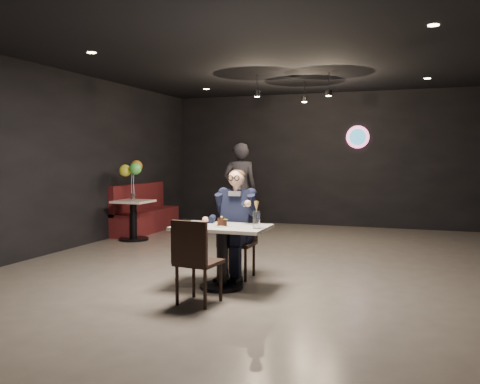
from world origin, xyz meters
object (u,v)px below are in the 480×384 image
at_px(booth_bench, 146,208).
at_px(passerby, 240,189).
at_px(chair_far, 237,243).
at_px(sundae_glass, 256,220).
at_px(balloon_vase, 133,197).
at_px(side_table, 133,219).
at_px(seated_man, 237,223).
at_px(main_table, 222,257).
at_px(chair_near, 199,261).

height_order(booth_bench, passerby, passerby).
distance_m(chair_far, sundae_glass, 0.86).
bearing_deg(balloon_vase, sundae_glass, -40.05).
bearing_deg(side_table, chair_far, -37.15).
distance_m(chair_far, seated_man, 0.26).
xyz_separation_m(seated_man, booth_bench, (-3.14, 3.15, -0.22)).
distance_m(main_table, chair_near, 0.67).
distance_m(side_table, passerby, 2.18).
relative_size(main_table, sundae_glass, 5.61).
distance_m(main_table, seated_man, 0.65).
xyz_separation_m(chair_far, passerby, (-1.19, 3.48, 0.46)).
relative_size(chair_near, sundae_glass, 4.69).
height_order(seated_man, sundae_glass, seated_man).
bearing_deg(chair_near, main_table, 96.48).
xyz_separation_m(chair_far, sundae_glass, (0.45, -0.62, 0.39)).
xyz_separation_m(chair_near, sundae_glass, (0.45, 0.59, 0.39)).
bearing_deg(passerby, side_table, 14.65).
xyz_separation_m(sundae_glass, balloon_vase, (-3.30, 2.77, -0.03)).
bearing_deg(seated_man, main_table, -90.00).
relative_size(chair_far, chair_near, 1.00).
relative_size(sundae_glass, passerby, 0.11).
relative_size(seated_man, balloon_vase, 10.26).
relative_size(booth_bench, balloon_vase, 14.25).
bearing_deg(seated_man, chair_near, -90.00).
xyz_separation_m(chair_near, seated_man, (-0.00, 1.21, 0.26)).
bearing_deg(passerby, chair_far, 84.93).
xyz_separation_m(chair_near, balloon_vase, (-2.84, 3.37, 0.36)).
xyz_separation_m(main_table, booth_bench, (-3.14, 3.70, 0.13)).
height_order(main_table, seated_man, seated_man).
xyz_separation_m(main_table, balloon_vase, (-2.84, 2.70, 0.45)).
relative_size(balloon_vase, passerby, 0.08).
bearing_deg(side_table, sundae_glass, -40.05).
bearing_deg(sundae_glass, main_table, 171.55).
height_order(chair_far, side_table, chair_far).
height_order(booth_bench, balloon_vase, booth_bench).
bearing_deg(main_table, chair_near, -90.00).
xyz_separation_m(sundae_glass, booth_bench, (-3.60, 3.77, -0.35)).
bearing_deg(side_table, chair_near, -49.81).
bearing_deg(passerby, chair_near, 80.28).
bearing_deg(seated_man, booth_bench, 134.90).
distance_m(main_table, passerby, 4.23).
height_order(side_table, passerby, passerby).
distance_m(booth_bench, passerby, 2.03).
height_order(seated_man, booth_bench, seated_man).
bearing_deg(balloon_vase, chair_far, -37.15).
xyz_separation_m(chair_far, side_table, (-2.84, 2.15, -0.06)).
bearing_deg(chair_near, booth_bench, 132.23).
distance_m(chair_far, passerby, 3.70).
relative_size(chair_far, seated_man, 0.64).
xyz_separation_m(chair_far, booth_bench, (-3.14, 3.15, 0.04)).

